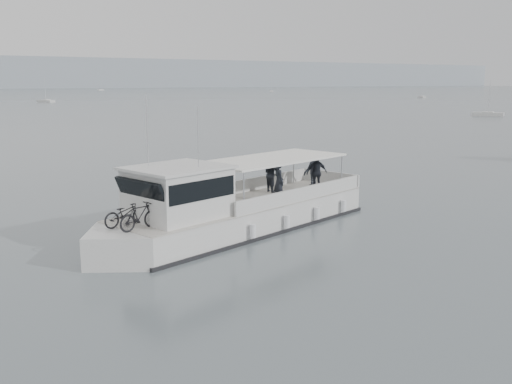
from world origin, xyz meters
TOP-DOWN VIEW (x-y plane):
  - ground at (0.00, 0.00)m, footprint 1400.00×1400.00m
  - tour_boat at (3.33, 0.14)m, footprint 14.63×7.02m

SIDE VIEW (x-z plane):
  - ground at x=0.00m, z-range 0.00..0.00m
  - tour_boat at x=3.33m, z-range -2.07..4.09m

